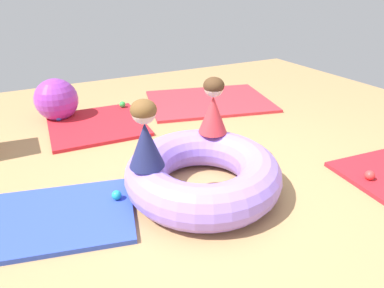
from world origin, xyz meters
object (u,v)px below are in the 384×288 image
Objects in this scene: inflatable_cushion at (203,173)px; play_ball_blue at (58,118)px; child_in_navy at (145,135)px; child_in_red at (213,106)px; play_ball_green at (122,104)px; exercise_ball_large at (56,100)px; play_ball_red at (370,175)px; play_ball_teal at (117,195)px.

play_ball_blue is (-0.88, 2.12, -0.09)m from inflatable_cushion.
inflatable_cushion is at bearing -67.39° from play_ball_blue.
child_in_navy is 2.18m from play_ball_blue.
play_ball_blue is (-1.18, 1.76, -0.52)m from child_in_red.
inflatable_cushion is 2.30m from play_ball_blue.
child_in_navy is at bearing -101.17° from play_ball_green.
child_in_red is 0.98× the size of exercise_ball_large.
child_in_red is 2.26m from exercise_ball_large.
play_ball_red is at bearing -50.31° from child_in_red.
play_ball_green is (-0.33, 1.87, -0.52)m from child_in_red.
inflatable_cushion is at bearing -138.77° from child_in_red.
child_in_red is 1.97m from play_ball_green.
child_in_navy is (-0.76, -0.31, 0.00)m from child_in_red.
play_ball_blue is at bearing -100.02° from exercise_ball_large.
child_in_navy reaches higher than inflatable_cushion.
child_in_red is at bearing 99.77° from child_in_navy.
inflatable_cushion is 2.44× the size of exercise_ball_large.
exercise_ball_large reaches higher than play_ball_blue.
play_ball_teal is at bearing -85.73° from exercise_ball_large.
child_in_red is 0.98× the size of child_in_navy.
exercise_ball_large is (-1.16, 1.92, -0.33)m from child_in_red.
inflatable_cushion is 15.18× the size of play_ball_green.
exercise_ball_large is (-0.86, 2.28, 0.09)m from inflatable_cushion.
exercise_ball_large is at bearing 79.98° from play_ball_blue.
play_ball_red is at bearing -52.05° from exercise_ball_large.
inflatable_cushion is 15.24× the size of play_ball_red.
child_in_red reaches higher than play_ball_blue.
play_ball_green is at bearing 90.86° from inflatable_cushion.
inflatable_cushion reaches higher than play_ball_green.
play_ball_red is 3.51m from play_ball_blue.
child_in_navy is 2.29m from play_ball_green.
exercise_ball_large is at bearing 127.95° from play_ball_red.
exercise_ball_large is (-2.22, 2.85, 0.18)m from play_ball_red.
child_in_navy is at bearing -78.57° from play_ball_blue.
child_in_red reaches higher than play_ball_teal.
child_in_red is 1.14m from play_ball_teal.
play_ball_red is at bearing -50.17° from play_ball_blue.
play_ball_green reaches higher than play_ball_teal.
inflatable_cushion is 2.23m from play_ball_green.
child_in_navy is 0.99× the size of exercise_ball_large.
play_ball_green is (0.43, 2.18, -0.52)m from child_in_navy.
child_in_navy reaches higher than play_ball_red.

